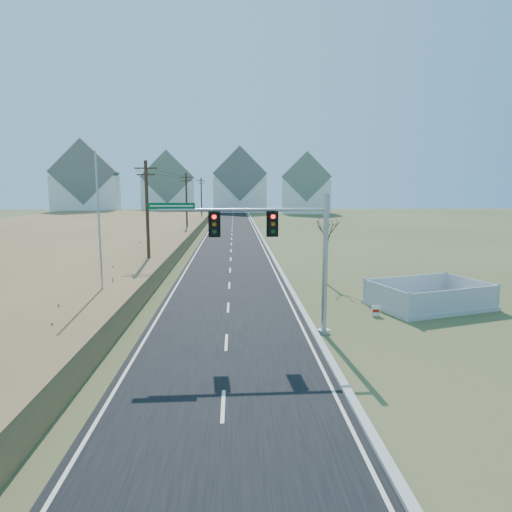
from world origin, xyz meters
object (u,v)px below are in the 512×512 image
Objects in this scene: bare_tree at (327,229)px; flagpole at (100,249)px; traffic_signal_mast at (286,248)px; fence_enclosure at (429,302)px; open_sign at (376,311)px.

flagpole is at bearing -153.75° from bare_tree.
flagpole is at bearing 153.90° from traffic_signal_mast.
traffic_signal_mast is 1.13× the size of fence_enclosure.
fence_enclosure is at bearing 0.42° from flagpole.
traffic_signal_mast is 7.07m from open_sign.
traffic_signal_mast is at bearing -24.88° from flagpole.
open_sign is 0.06× the size of flagpole.
traffic_signal_mast is 10.79m from flagpole.
flagpole is 15.62m from bare_tree.
fence_enclosure is at bearing 32.92° from open_sign.
flagpole is 1.78× the size of bare_tree.
flagpole reaches higher than bare_tree.
traffic_signal_mast is at bearing -145.21° from open_sign.
open_sign is (5.23, 2.83, -3.83)m from traffic_signal_mast.
fence_enclosure is 0.84× the size of flagpole.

